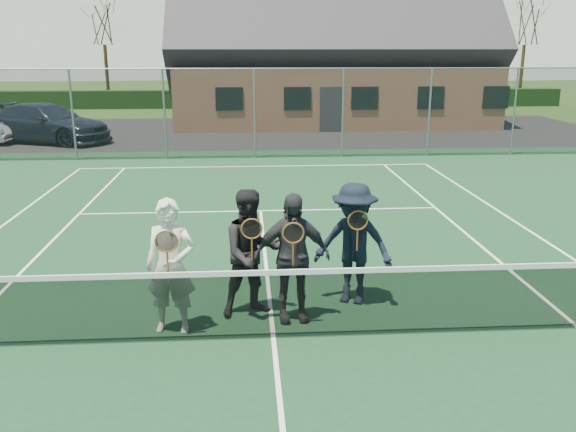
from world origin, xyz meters
name	(u,v)px	position (x,y,z in m)	size (l,w,h in m)	color
ground	(253,133)	(0.00, 20.00, 0.00)	(220.00, 220.00, 0.00)	#274418
court_surface	(273,339)	(0.00, 0.00, 0.01)	(30.00, 30.00, 0.02)	#14381E
tarmac_carpark	(162,134)	(-4.00, 20.00, 0.01)	(40.00, 12.00, 0.01)	black
hedge_row	(250,99)	(0.00, 32.00, 0.55)	(40.00, 1.20, 1.10)	black
hill_west	(85,12)	(-25.00, 95.00, 9.00)	(110.00, 110.00, 18.00)	#57695E
hill_centre	(370,0)	(20.00, 95.00, 11.00)	(120.00, 120.00, 22.00)	slate
car_c	(47,123)	(-8.20, 17.72, 0.77)	(2.15, 5.28, 1.53)	black
court_markings	(273,338)	(0.00, 0.00, 0.02)	(11.03, 23.83, 0.01)	white
tennis_net	(273,301)	(0.00, 0.00, 0.54)	(11.68, 0.08, 1.10)	slate
perimeter_fence	(255,114)	(0.00, 13.50, 1.52)	(30.07, 0.07, 3.02)	slate
clubhouse	(331,41)	(4.00, 24.00, 3.99)	(15.60, 8.20, 7.70)	#9E6B4C
tree_b	(102,12)	(-9.00, 33.00, 5.79)	(3.20, 3.20, 7.77)	#382014
tree_c	(280,13)	(2.00, 33.00, 5.79)	(3.20, 3.20, 7.77)	#3A2115
tree_d	(436,13)	(12.00, 33.00, 5.79)	(3.20, 3.20, 7.77)	#351E13
tree_e	(527,14)	(18.00, 33.00, 5.79)	(3.20, 3.20, 7.77)	#322312
player_a	(171,267)	(-1.31, 0.33, 0.92)	(0.70, 0.53, 1.80)	silver
player_b	(252,253)	(-0.25, 0.81, 0.92)	(1.04, 0.91, 1.80)	black
player_c	(292,257)	(0.28, 0.58, 0.92)	(1.09, 0.55, 1.80)	#27282D
player_d	(354,244)	(1.22, 1.12, 0.92)	(1.33, 1.07, 1.80)	black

